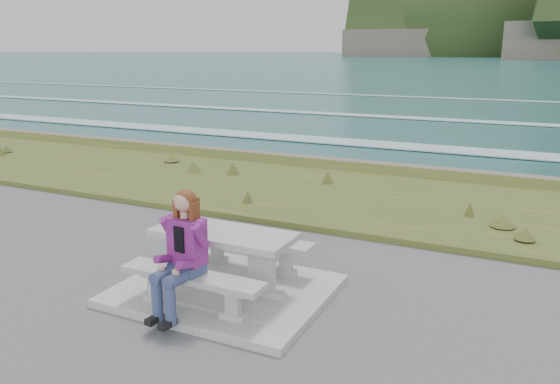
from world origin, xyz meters
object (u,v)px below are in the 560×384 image
Objects in this scene: picnic_table at (223,244)px; bench_seaward at (250,244)px; bench_landward at (192,282)px; seated_woman at (179,270)px.

bench_seaward is at bearing 90.00° from picnic_table.
bench_landward is at bearing -90.00° from bench_seaward.
bench_seaward is at bearing 93.97° from seated_woman.
seated_woman is (-0.08, -1.54, 0.18)m from bench_seaward.
bench_landward and bench_seaward have the same top height.
seated_woman is at bearing -119.59° from bench_landward.
seated_woman reaches higher than bench_seaward.
bench_seaward is (0.00, 1.40, 0.00)m from bench_landward.
bench_seaward is 1.25× the size of seated_woman.
picnic_table is at bearing 91.58° from seated_woman.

